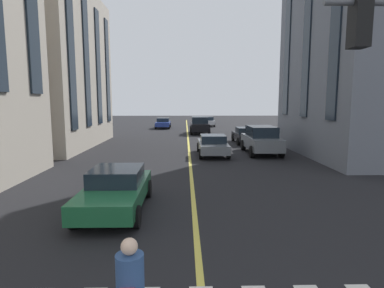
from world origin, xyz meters
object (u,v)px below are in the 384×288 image
(car_black_far, at_px, (200,125))
(car_silver_parked_b, at_px, (208,121))
(car_green_oncoming, at_px, (116,189))
(car_grey_parked_a, at_px, (213,145))
(car_black_near, at_px, (246,135))
(car_blue_trailing, at_px, (163,123))
(car_grey_mid, at_px, (261,140))

(car_black_far, relative_size, car_silver_parked_b, 1.07)
(car_green_oncoming, bearing_deg, car_grey_parked_a, -20.98)
(car_black_near, xyz_separation_m, car_blue_trailing, (15.75, 8.12, 0.00))
(car_blue_trailing, height_order, car_grey_parked_a, same)
(car_grey_mid, xyz_separation_m, car_black_far, (13.88, 3.56, 0.00))
(car_green_oncoming, xyz_separation_m, car_blue_trailing, (32.46, 0.68, 0.00))
(car_blue_trailing, height_order, car_silver_parked_b, same)
(car_grey_parked_a, bearing_deg, car_blue_trailing, 12.30)
(car_black_near, relative_size, car_grey_mid, 0.94)
(car_grey_mid, bearing_deg, car_black_far, 14.39)
(car_grey_mid, bearing_deg, car_black_near, -0.00)
(car_silver_parked_b, bearing_deg, car_grey_parked_a, 176.70)
(car_black_near, bearing_deg, car_grey_mid, 180.00)
(car_black_far, xyz_separation_m, car_grey_parked_a, (-14.50, -0.20, -0.27))
(car_black_near, distance_m, car_silver_parked_b, 19.44)
(car_grey_parked_a, bearing_deg, car_grey_mid, -79.63)
(car_silver_parked_b, bearing_deg, car_blue_trailing, 120.00)
(car_green_oncoming, bearing_deg, car_silver_parked_b, -8.75)
(car_green_oncoming, relative_size, car_blue_trailing, 1.00)
(car_black_far, bearing_deg, car_grey_parked_a, -179.20)
(car_black_far, distance_m, car_silver_parked_b, 11.04)
(car_black_near, distance_m, car_grey_mid, 5.45)
(car_blue_trailing, bearing_deg, car_black_far, -148.09)
(car_grey_mid, bearing_deg, car_grey_parked_a, 100.37)
(car_black_far, distance_m, car_blue_trailing, 8.62)
(car_green_oncoming, xyz_separation_m, car_black_near, (16.70, -7.44, 0.00))
(car_green_oncoming, distance_m, car_silver_parked_b, 36.47)
(car_black_near, bearing_deg, car_blue_trailing, 27.26)
(car_blue_trailing, xyz_separation_m, car_silver_parked_b, (3.59, -6.22, 0.00))
(car_blue_trailing, relative_size, car_grey_parked_a, 1.00)
(car_grey_mid, xyz_separation_m, car_silver_parked_b, (24.79, 1.90, -0.27))
(car_green_oncoming, relative_size, car_grey_mid, 0.94)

